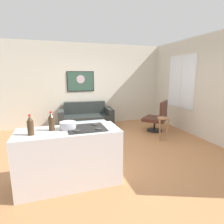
# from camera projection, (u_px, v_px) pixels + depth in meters

# --- Properties ---
(ground) EXTENTS (6.40, 6.40, 0.04)m
(ground) POSITION_uv_depth(u_px,v_px,m) (112.00, 149.00, 4.49)
(ground) COLOR #B97A4B
(back_wall) EXTENTS (6.40, 0.05, 2.80)m
(back_wall) POSITION_uv_depth(u_px,v_px,m) (91.00, 85.00, 6.46)
(back_wall) COLOR beige
(back_wall) RESTS_ON ground
(right_wall) EXTENTS (0.05, 6.40, 2.80)m
(right_wall) POSITION_uv_depth(u_px,v_px,m) (195.00, 87.00, 5.26)
(right_wall) COLOR beige
(right_wall) RESTS_ON ground
(couch) EXTENTS (1.81, 0.91, 0.84)m
(couch) POSITION_uv_depth(u_px,v_px,m) (86.00, 119.00, 6.17)
(couch) COLOR #2B302E
(couch) RESTS_ON ground
(coffee_table) EXTENTS (1.06, 0.59, 0.44)m
(coffee_table) POSITION_uv_depth(u_px,v_px,m) (89.00, 124.00, 5.09)
(coffee_table) COLOR silver
(coffee_table) RESTS_ON ground
(armchair) EXTENTS (0.93, 0.93, 0.96)m
(armchair) POSITION_uv_depth(u_px,v_px,m) (158.00, 117.00, 5.69)
(armchair) COLOR black
(armchair) RESTS_ON ground
(bar_stool) EXTENTS (0.33, 0.32, 0.64)m
(bar_stool) POSITION_uv_depth(u_px,v_px,m) (162.00, 124.00, 4.88)
(bar_stool) COLOR #A1704A
(bar_stool) RESTS_ON ground
(kitchen_counter) EXTENTS (1.60, 0.68, 0.93)m
(kitchen_counter) POSITION_uv_depth(u_px,v_px,m) (70.00, 157.00, 2.98)
(kitchen_counter) COLOR silver
(kitchen_counter) RESTS_ON ground
(soda_bottle) EXTENTS (0.09, 0.09, 0.30)m
(soda_bottle) POSITION_uv_depth(u_px,v_px,m) (30.00, 126.00, 2.62)
(soda_bottle) COLOR #44301C
(soda_bottle) RESTS_ON kitchen_counter
(soda_bottle_2) EXTENTS (0.09, 0.09, 0.30)m
(soda_bottle_2) POSITION_uv_depth(u_px,v_px,m) (51.00, 122.00, 2.84)
(soda_bottle_2) COLOR #44301C
(soda_bottle_2) RESTS_ON kitchen_counter
(mixing_bowl) EXTENTS (0.26, 0.26, 0.12)m
(mixing_bowl) POSITION_uv_depth(u_px,v_px,m) (68.00, 126.00, 2.93)
(mixing_bowl) COLOR silver
(mixing_bowl) RESTS_ON kitchen_counter
(wall_painting) EXTENTS (0.92, 0.03, 0.68)m
(wall_painting) POSITION_uv_depth(u_px,v_px,m) (81.00, 81.00, 6.29)
(wall_painting) COLOR black
(window) EXTENTS (0.03, 1.24, 1.65)m
(window) POSITION_uv_depth(u_px,v_px,m) (181.00, 82.00, 5.78)
(window) COLOR silver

